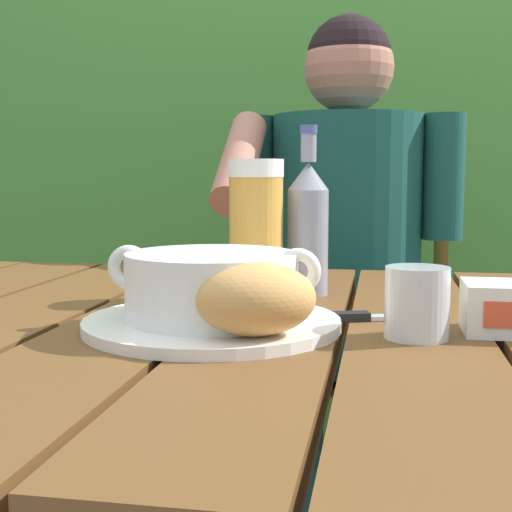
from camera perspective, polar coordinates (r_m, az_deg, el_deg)
dining_table at (r=0.84m, az=1.54°, el=-11.10°), size 1.43×0.93×0.75m
hedge_backdrop at (r=2.53m, az=5.76°, el=10.06°), size 4.13×0.94×2.43m
chair_near_diner at (r=1.75m, az=7.41°, el=-7.65°), size 0.49×0.41×1.00m
person_eating at (r=1.51m, az=7.09°, el=-0.54°), size 0.48×0.47×1.26m
serving_plate at (r=0.78m, az=-3.56°, el=-5.45°), size 0.28×0.28×0.01m
soup_bowl at (r=0.78m, az=-3.58°, el=-2.26°), size 0.24×0.19×0.08m
bread_roll at (r=0.69m, az=0.09°, el=-3.51°), size 0.15×0.13×0.07m
beer_glass at (r=0.97m, az=0.00°, el=2.22°), size 0.08×0.08×0.19m
beer_bottle at (r=0.99m, az=4.22°, el=2.47°), size 0.06×0.06×0.24m
water_glass_small at (r=0.75m, az=12.87°, el=-3.69°), size 0.07×0.07×0.07m
table_knife at (r=0.84m, az=8.93°, el=-4.88°), size 0.14×0.06×0.01m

